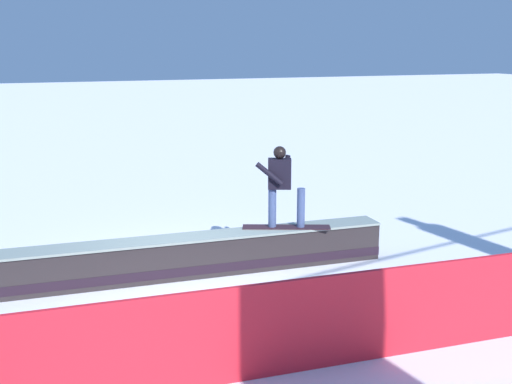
% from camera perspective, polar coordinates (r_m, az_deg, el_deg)
% --- Properties ---
extents(ground_plane, '(120.00, 120.00, 0.00)m').
position_cam_1_polar(ground_plane, '(10.99, -6.64, -7.53)').
color(ground_plane, white).
extents(grind_box, '(7.27, 0.94, 0.70)m').
position_cam_1_polar(grind_box, '(10.89, -6.69, -5.98)').
color(grind_box, '#272224').
rests_on(grind_box, ground_plane).
extents(snowboarder, '(1.55, 0.85, 1.46)m').
position_cam_1_polar(snowboarder, '(11.07, 2.33, 0.74)').
color(snowboarder, black).
rests_on(snowboarder, grind_box).
extents(safety_fence, '(9.99, 0.59, 1.18)m').
position_cam_1_polar(safety_fence, '(7.58, 0.34, -12.45)').
color(safety_fence, red).
rests_on(safety_fence, ground_plane).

